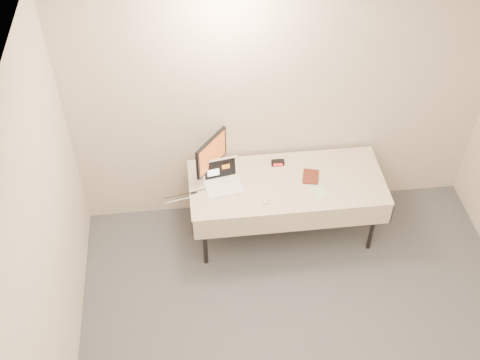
{
  "coord_description": "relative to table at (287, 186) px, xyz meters",
  "views": [
    {
      "loc": [
        -0.9,
        -1.93,
        4.75
      ],
      "look_at": [
        -0.46,
        1.99,
        0.86
      ],
      "focal_mm": 45.0,
      "sensor_mm": 36.0,
      "label": 1
    }
  ],
  "objects": [
    {
      "name": "book",
      "position": [
        0.16,
        0.05,
        0.16
      ],
      "size": [
        0.15,
        0.06,
        0.2
      ],
      "primitive_type": "imported",
      "rotation": [
        0.0,
        0.0,
        -0.26
      ],
      "color": "maroon",
      "rests_on": "table"
    },
    {
      "name": "table",
      "position": [
        0.0,
        0.0,
        0.0
      ],
      "size": [
        1.86,
        0.81,
        0.74
      ],
      "color": "black",
      "rests_on": "ground"
    },
    {
      "name": "laptop",
      "position": [
        -0.61,
        0.04,
        0.12
      ],
      "size": [
        0.38,
        0.33,
        0.24
      ],
      "rotation": [
        0.0,
        0.0,
        0.16
      ],
      "color": "white",
      "rests_on": "table"
    },
    {
      "name": "monitor",
      "position": [
        -0.7,
        0.16,
        0.33
      ],
      "size": [
        0.31,
        0.36,
        0.46
      ],
      "rotation": [
        0.0,
        0.0,
        0.88
      ],
      "color": "black",
      "rests_on": "table"
    },
    {
      "name": "back_wall",
      "position": [
        0.0,
        0.45,
        0.67
      ],
      "size": [
        4.0,
        0.1,
        2.7
      ],
      "primitive_type": "cube",
      "color": "beige",
      "rests_on": "ground"
    },
    {
      "name": "paper_form",
      "position": [
        0.25,
        -0.11,
        0.06
      ],
      "size": [
        0.21,
        0.32,
        0.0
      ],
      "primitive_type": "cube",
      "rotation": [
        0.0,
        0.0,
        0.33
      ],
      "color": "#C6EABA",
      "rests_on": "table"
    },
    {
      "name": "clicker",
      "position": [
        -0.24,
        -0.24,
        0.07
      ],
      "size": [
        0.05,
        0.1,
        0.02
      ],
      "primitive_type": "ellipsoid",
      "rotation": [
        0.0,
        0.0,
        0.0
      ],
      "color": "silver",
      "rests_on": "table"
    },
    {
      "name": "alarm_clock",
      "position": [
        -0.05,
        0.24,
        0.09
      ],
      "size": [
        0.13,
        0.06,
        0.05
      ],
      "rotation": [
        0.0,
        0.0,
        -0.01
      ],
      "color": "black",
      "rests_on": "table"
    },
    {
      "name": "usb_dongle",
      "position": [
        -0.89,
        -0.05,
        0.07
      ],
      "size": [
        0.06,
        0.03,
        0.01
      ],
      "primitive_type": "cube",
      "rotation": [
        0.0,
        0.0,
        0.25
      ],
      "color": "black",
      "rests_on": "table"
    }
  ]
}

